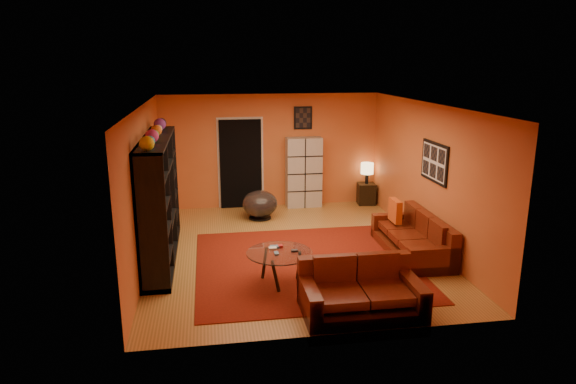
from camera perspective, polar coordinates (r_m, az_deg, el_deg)
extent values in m
plane|color=olive|center=(9.34, 0.44, -6.45)|extent=(6.00, 6.00, 0.00)
plane|color=white|center=(8.76, 0.48, 9.66)|extent=(6.00, 6.00, 0.00)
plane|color=#C95F2C|center=(11.87, -1.94, 4.59)|extent=(6.00, 0.00, 6.00)
plane|color=#C95F2C|center=(6.13, 5.11, -4.95)|extent=(6.00, 0.00, 6.00)
plane|color=#C95F2C|center=(8.90, -15.62, 0.72)|extent=(0.00, 6.00, 6.00)
plane|color=#C95F2C|center=(9.68, 15.22, 1.82)|extent=(0.00, 6.00, 6.00)
cube|color=#5B130A|center=(8.71, 1.86, -7.99)|extent=(3.60, 3.60, 0.01)
cube|color=black|center=(11.82, -5.28, 3.11)|extent=(0.95, 0.10, 2.04)
cube|color=black|center=(9.35, 15.97, 3.21)|extent=(0.03, 1.00, 0.70)
cube|color=black|center=(11.86, 1.67, 8.24)|extent=(0.42, 0.03, 0.52)
cube|color=black|center=(8.94, -14.08, -0.78)|extent=(0.45, 3.00, 2.10)
imported|color=black|center=(8.94, -13.74, -1.24)|extent=(0.89, 0.12, 0.51)
cube|color=#4B150A|center=(9.37, 13.51, -5.76)|extent=(0.86, 2.05, 0.32)
cube|color=#4B150A|center=(9.41, 15.46, -4.09)|extent=(0.21, 2.04, 0.85)
cube|color=#4B150A|center=(8.52, 15.86, -6.91)|extent=(0.84, 0.19, 0.62)
cube|color=#4B150A|center=(10.14, 11.64, -3.19)|extent=(0.84, 0.19, 0.62)
cube|color=#4B150A|center=(8.76, 14.72, -5.10)|extent=(0.62, 0.55, 0.12)
cube|color=#4B150A|center=(9.25, 13.39, -3.97)|extent=(0.62, 0.55, 0.12)
cube|color=#4B150A|center=(9.75, 12.19, -2.96)|extent=(0.62, 0.55, 0.12)
cube|color=#4B150A|center=(7.16, 8.12, -12.01)|extent=(1.61, 0.97, 0.32)
cube|color=#4B150A|center=(7.39, 7.32, -8.85)|extent=(1.60, 0.19, 0.85)
cube|color=#4B150A|center=(7.32, 13.59, -10.37)|extent=(0.19, 0.96, 0.62)
cube|color=#4B150A|center=(6.93, 2.41, -11.41)|extent=(0.19, 0.96, 0.62)
cube|color=#4B150A|center=(7.08, 10.75, -9.65)|extent=(0.61, 0.75, 0.12)
cube|color=#4B150A|center=(6.91, 5.80, -10.09)|extent=(0.61, 0.75, 0.12)
cube|color=#CE4C16|center=(9.70, 11.83, -2.04)|extent=(0.12, 0.42, 0.42)
cylinder|color=silver|center=(7.82, -0.95, -6.77)|extent=(1.01, 1.01, 0.02)
cylinder|color=black|center=(8.01, 1.18, -8.17)|extent=(0.05, 0.05, 0.48)
cylinder|color=black|center=(8.10, -2.63, -7.90)|extent=(0.05, 0.05, 0.48)
cylinder|color=black|center=(7.63, -1.40, -9.36)|extent=(0.05, 0.05, 0.48)
cube|color=#B2AFA4|center=(11.88, 1.76, 2.20)|extent=(0.81, 0.37, 1.62)
cylinder|color=black|center=(11.14, -3.12, -2.86)|extent=(0.44, 0.44, 0.03)
cylinder|color=black|center=(11.12, -3.12, -2.47)|extent=(0.06, 0.06, 0.15)
ellipsoid|color=#453D3D|center=(11.05, -3.14, -1.30)|extent=(0.76, 0.76, 0.57)
cube|color=black|center=(12.33, 8.68, -0.19)|extent=(0.44, 0.44, 0.50)
cylinder|color=black|center=(12.25, 8.74, 1.48)|extent=(0.08, 0.08, 0.24)
cylinder|color=#E6C57E|center=(12.19, 8.79, 2.61)|extent=(0.30, 0.30, 0.26)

